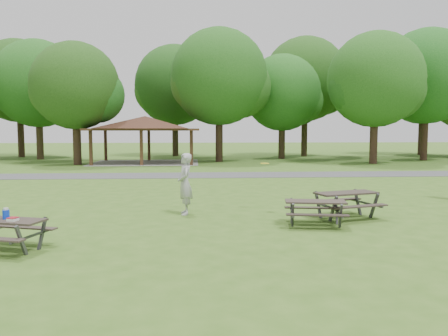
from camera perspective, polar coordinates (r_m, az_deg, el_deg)
ground at (r=11.76m, az=-3.60°, el=-8.06°), size 160.00×160.00×0.00m
asphalt_path at (r=25.59m, az=-3.73°, el=-0.94°), size 120.00×3.20×0.02m
pavilion at (r=35.68m, az=-10.26°, el=5.57°), size 8.60×7.01×3.76m
tree_row_c at (r=42.97m, az=-23.00°, el=9.79°), size 8.19×7.80×10.67m
tree_row_d at (r=35.26m, az=-18.69°, el=9.81°), size 6.93×6.60×9.27m
tree_row_e at (r=36.78m, az=-0.49°, el=11.44°), size 8.40×8.00×11.02m
tree_row_f at (r=40.92m, az=7.73°, el=9.42°), size 7.35×7.00×9.55m
tree_row_g at (r=36.53m, az=19.28°, el=10.49°), size 7.77×7.40×10.25m
tree_row_h at (r=42.34m, az=25.04°, el=10.46°), size 8.61×8.20×11.37m
tree_deep_a at (r=47.32m, az=-25.10°, el=9.96°), size 8.40×8.00×11.38m
tree_deep_b at (r=44.72m, az=-6.31°, el=10.40°), size 8.40×8.00×11.13m
tree_deep_c at (r=45.14m, az=10.67°, el=11.00°), size 8.82×8.40×11.90m
tree_deep_d at (r=51.23m, az=24.64°, el=9.44°), size 8.40×8.00×11.27m
picnic_table_middle at (r=12.42m, az=11.84°, el=-4.97°), size 1.85×1.58×0.72m
picnic_table_far at (r=13.69m, az=15.66°, el=-3.83°), size 2.22×1.97×0.81m
frisbee_in_flight at (r=14.42m, az=5.35°, el=0.61°), size 0.32×0.32×0.02m
frisbee_thrower at (r=13.73m, az=-5.11°, el=-2.09°), size 0.54×0.75×1.93m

